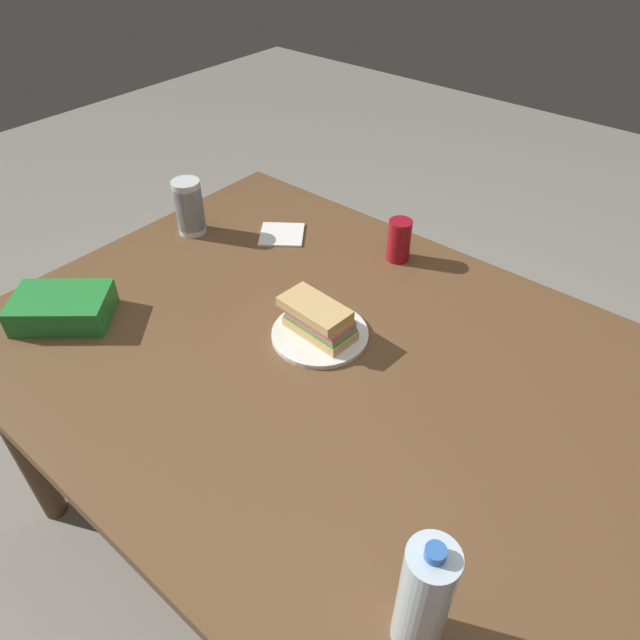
# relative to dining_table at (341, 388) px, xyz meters

# --- Properties ---
(ground_plane) EXTENTS (8.00, 8.00, 0.00)m
(ground_plane) POSITION_rel_dining_table_xyz_m (0.00, 0.00, -0.69)
(ground_plane) COLOR gray
(dining_table) EXTENTS (1.70, 1.18, 0.77)m
(dining_table) POSITION_rel_dining_table_xyz_m (0.00, 0.00, 0.00)
(dining_table) COLOR brown
(dining_table) RESTS_ON ground_plane
(paper_plate) EXTENTS (0.23, 0.23, 0.01)m
(paper_plate) POSITION_rel_dining_table_xyz_m (0.10, -0.04, 0.08)
(paper_plate) COLOR white
(paper_plate) RESTS_ON dining_table
(sandwich) EXTENTS (0.19, 0.11, 0.08)m
(sandwich) POSITION_rel_dining_table_xyz_m (0.11, -0.04, 0.13)
(sandwich) COLOR #DBB26B
(sandwich) RESTS_ON paper_plate
(soda_can_red) EXTENTS (0.07, 0.07, 0.12)m
(soda_can_red) POSITION_rel_dining_table_xyz_m (0.15, -0.44, 0.14)
(soda_can_red) COLOR maroon
(soda_can_red) RESTS_ON dining_table
(chip_bag) EXTENTS (0.27, 0.26, 0.07)m
(chip_bag) POSITION_rel_dining_table_xyz_m (0.63, 0.31, 0.11)
(chip_bag) COLOR #268C38
(chip_bag) RESTS_ON dining_table
(water_bottle_tall) EXTENTS (0.07, 0.07, 0.25)m
(water_bottle_tall) POSITION_rel_dining_table_xyz_m (-0.44, 0.38, 0.20)
(water_bottle_tall) COLOR silver
(water_bottle_tall) RESTS_ON dining_table
(plastic_cup_stack) EXTENTS (0.08, 0.08, 0.17)m
(plastic_cup_stack) POSITION_rel_dining_table_xyz_m (0.71, -0.17, 0.16)
(plastic_cup_stack) COLOR silver
(plastic_cup_stack) RESTS_ON dining_table
(paper_napkin) EXTENTS (0.18, 0.18, 0.01)m
(paper_napkin) POSITION_rel_dining_table_xyz_m (0.49, -0.32, 0.08)
(paper_napkin) COLOR white
(paper_napkin) RESTS_ON dining_table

